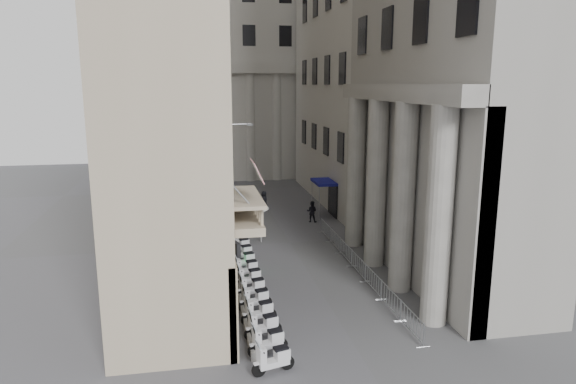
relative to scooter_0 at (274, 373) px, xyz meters
name	(u,v)px	position (x,y,z in m)	size (l,w,h in m)	color
far_building	(245,48)	(3.69, 44.90, 15.00)	(22.00, 10.00, 30.00)	#A9A79F
iron_fence	(230,252)	(-0.61, 14.90, 0.00)	(0.30, 28.00, 1.40)	black
blue_awning	(323,216)	(7.84, 22.90, 0.00)	(1.60, 3.00, 3.00)	navy
flag	(259,349)	(-0.31, 1.90, 0.00)	(1.00, 1.40, 8.20)	#9E0C11
scooter_0	(274,373)	(0.00, 0.00, 0.00)	(0.56, 1.40, 1.50)	silver
scooter_1	(268,354)	(0.00, 1.43, 0.00)	(0.56, 1.40, 1.50)	silver
scooter_2	(264,337)	(0.00, 2.86, 0.00)	(0.56, 1.40, 1.50)	silver
scooter_3	(259,323)	(0.00, 4.29, 0.00)	(0.56, 1.40, 1.50)	silver
scooter_4	(256,310)	(0.00, 5.72, 0.00)	(0.56, 1.40, 1.50)	silver
scooter_5	(252,298)	(0.00, 7.15, 0.00)	(0.56, 1.40, 1.50)	silver
scooter_6	(249,287)	(0.00, 8.58, 0.00)	(0.56, 1.40, 1.50)	silver
scooter_7	(247,278)	(0.00, 10.01, 0.00)	(0.56, 1.40, 1.50)	silver
scooter_8	(244,269)	(0.00, 11.44, 0.00)	(0.56, 1.40, 1.50)	silver
scooter_9	(242,261)	(0.00, 12.87, 0.00)	(0.56, 1.40, 1.50)	silver
scooter_10	(240,254)	(0.00, 14.30, 0.00)	(0.56, 1.40, 1.50)	silver
scooter_11	(238,247)	(0.00, 15.73, 0.00)	(0.56, 1.40, 1.50)	silver
scooter_12	(236,241)	(0.00, 17.16, 0.00)	(0.56, 1.40, 1.50)	silver
scooter_13	(234,235)	(0.00, 18.59, 0.00)	(0.56, 1.40, 1.50)	silver
scooter_14	(233,230)	(0.00, 20.02, 0.00)	(0.56, 1.40, 1.50)	silver
barrier_0	(411,334)	(6.47, 1.94, 0.00)	(0.60, 2.40, 1.10)	#9B9DA2
barrier_1	(390,310)	(6.47, 4.44, 0.00)	(0.60, 2.40, 1.10)	#9B9DA2
barrier_2	(373,290)	(6.47, 6.94, 0.00)	(0.60, 2.40, 1.10)	#9B9DA2
barrier_3	(358,274)	(6.47, 9.44, 0.00)	(0.60, 2.40, 1.10)	#9B9DA2
barrier_4	(346,260)	(6.47, 11.94, 0.00)	(0.60, 2.40, 1.10)	#9B9DA2
barrier_5	(335,248)	(6.47, 14.44, 0.00)	(0.60, 2.40, 1.10)	#9B9DA2
barrier_6	(325,237)	(6.47, 16.94, 0.00)	(0.60, 2.40, 1.10)	#9B9DA2
security_tent	(240,202)	(0.44, 18.31, 2.54)	(3.74, 3.74, 3.04)	silver
street_lamp	(226,165)	(-0.22, 22.31, 4.66)	(2.56, 0.49, 7.85)	gray
info_kiosk	(236,257)	(-0.47, 11.11, 0.92)	(0.52, 0.89, 1.81)	black
pedestrian_a	(255,200)	(2.50, 26.29, 0.81)	(0.59, 0.39, 1.61)	black
pedestrian_b	(312,211)	(6.43, 21.18, 0.86)	(0.83, 0.65, 1.72)	black
pedestrian_c	(264,200)	(3.27, 26.15, 0.81)	(0.79, 0.52, 1.63)	black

